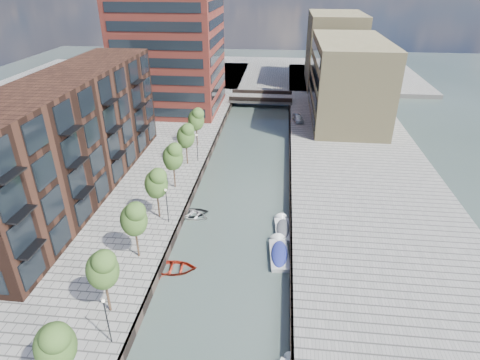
% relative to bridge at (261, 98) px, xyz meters
% --- Properties ---
extents(water, '(300.00, 300.00, 0.00)m').
position_rel_bridge_xyz_m(water, '(0.00, -32.00, -1.39)').
color(water, '#38473F').
rests_on(water, ground).
extents(quay_left, '(60.00, 140.00, 1.00)m').
position_rel_bridge_xyz_m(quay_left, '(-36.00, -32.00, -0.89)').
color(quay_left, gray).
rests_on(quay_left, ground).
extents(quay_right, '(20.00, 140.00, 1.00)m').
position_rel_bridge_xyz_m(quay_right, '(16.00, -32.00, -0.89)').
color(quay_right, gray).
rests_on(quay_right, ground).
extents(quay_wall_left, '(0.25, 140.00, 1.00)m').
position_rel_bridge_xyz_m(quay_wall_left, '(-6.10, -32.00, -0.89)').
color(quay_wall_left, '#332823').
rests_on(quay_wall_left, ground).
extents(quay_wall_right, '(0.25, 140.00, 1.00)m').
position_rel_bridge_xyz_m(quay_wall_right, '(6.10, -32.00, -0.89)').
color(quay_wall_right, '#332823').
rests_on(quay_wall_right, ground).
extents(far_closure, '(80.00, 40.00, 1.00)m').
position_rel_bridge_xyz_m(far_closure, '(0.00, 28.00, -0.89)').
color(far_closure, gray).
rests_on(far_closure, ground).
extents(apartment_block, '(8.00, 38.00, 14.00)m').
position_rel_bridge_xyz_m(apartment_block, '(-20.00, -42.00, 6.61)').
color(apartment_block, black).
rests_on(apartment_block, quay_left).
extents(tower, '(18.00, 18.00, 30.00)m').
position_rel_bridge_xyz_m(tower, '(-17.00, -7.00, 14.61)').
color(tower, maroon).
rests_on(tower, quay_left).
extents(tan_block_near, '(12.00, 25.00, 14.00)m').
position_rel_bridge_xyz_m(tan_block_near, '(16.00, -10.00, 6.61)').
color(tan_block_near, '#98895D').
rests_on(tan_block_near, quay_right).
extents(tan_block_far, '(12.00, 20.00, 16.00)m').
position_rel_bridge_xyz_m(tan_block_far, '(16.00, 16.00, 7.61)').
color(tan_block_far, '#98895D').
rests_on(tan_block_far, quay_right).
extents(bridge, '(13.00, 6.00, 1.30)m').
position_rel_bridge_xyz_m(bridge, '(0.00, 0.00, 0.00)').
color(bridge, gray).
rests_on(bridge, ground).
extents(tree_0, '(2.50, 2.50, 5.95)m').
position_rel_bridge_xyz_m(tree_0, '(-8.50, -68.00, 3.92)').
color(tree_0, '#382619').
rests_on(tree_0, quay_left).
extents(tree_1, '(2.50, 2.50, 5.95)m').
position_rel_bridge_xyz_m(tree_1, '(-8.50, -61.00, 3.92)').
color(tree_1, '#382619').
rests_on(tree_1, quay_left).
extents(tree_2, '(2.50, 2.50, 5.95)m').
position_rel_bridge_xyz_m(tree_2, '(-8.50, -54.00, 3.92)').
color(tree_2, '#382619').
rests_on(tree_2, quay_left).
extents(tree_3, '(2.50, 2.50, 5.95)m').
position_rel_bridge_xyz_m(tree_3, '(-8.50, -47.00, 3.92)').
color(tree_3, '#382619').
rests_on(tree_3, quay_left).
extents(tree_4, '(2.50, 2.50, 5.95)m').
position_rel_bridge_xyz_m(tree_4, '(-8.50, -40.00, 3.92)').
color(tree_4, '#382619').
rests_on(tree_4, quay_left).
extents(tree_5, '(2.50, 2.50, 5.95)m').
position_rel_bridge_xyz_m(tree_5, '(-8.50, -33.00, 3.92)').
color(tree_5, '#382619').
rests_on(tree_5, quay_left).
extents(tree_6, '(2.50, 2.50, 5.95)m').
position_rel_bridge_xyz_m(tree_6, '(-8.50, -26.00, 3.92)').
color(tree_6, '#382619').
rests_on(tree_6, quay_left).
extents(lamp_0, '(0.24, 0.24, 4.12)m').
position_rel_bridge_xyz_m(lamp_0, '(-7.20, -64.00, 2.12)').
color(lamp_0, black).
rests_on(lamp_0, quay_left).
extents(lamp_1, '(0.24, 0.24, 4.12)m').
position_rel_bridge_xyz_m(lamp_1, '(-7.20, -48.00, 2.12)').
color(lamp_1, black).
rests_on(lamp_1, quay_left).
extents(lamp_2, '(0.24, 0.24, 4.12)m').
position_rel_bridge_xyz_m(lamp_2, '(-7.20, -32.00, 2.12)').
color(lamp_2, black).
rests_on(lamp_2, quay_left).
extents(sloop_2, '(4.74, 3.59, 0.92)m').
position_rel_bridge_xyz_m(sloop_2, '(-5.00, -54.55, -1.39)').
color(sloop_2, maroon).
rests_on(sloop_2, ground).
extents(sloop_3, '(4.99, 4.18, 0.89)m').
position_rel_bridge_xyz_m(sloop_3, '(-5.37, -45.11, -1.39)').
color(sloop_3, white).
rests_on(sloop_3, ground).
extents(sloop_4, '(4.65, 3.84, 0.83)m').
position_rel_bridge_xyz_m(sloop_4, '(-5.40, -44.66, -1.39)').
color(sloop_4, '#222325').
rests_on(sloop_4, ground).
extents(motorboat_3, '(2.21, 5.31, 1.72)m').
position_rel_bridge_xyz_m(motorboat_3, '(4.91, -51.06, -1.18)').
color(motorboat_3, beige).
rests_on(motorboat_3, ground).
extents(motorboat_4, '(1.98, 4.72, 1.53)m').
position_rel_bridge_xyz_m(motorboat_4, '(5.21, -46.64, -1.20)').
color(motorboat_4, white).
rests_on(motorboat_4, ground).
extents(car, '(2.29, 4.17, 1.34)m').
position_rel_bridge_xyz_m(car, '(7.50, -13.07, 0.28)').
color(car, silver).
rests_on(car, quay_right).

